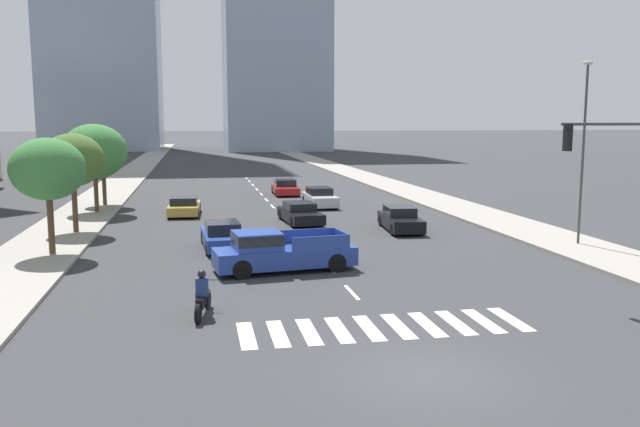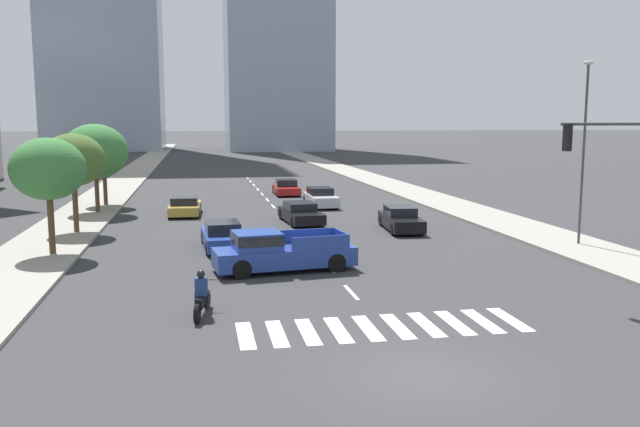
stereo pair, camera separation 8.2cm
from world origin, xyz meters
TOP-DOWN VIEW (x-y plane):
  - ground_plane at (0.00, 0.00)m, footprint 800.00×800.00m
  - sidewalk_east at (12.55, 30.00)m, footprint 4.00×260.00m
  - sidewalk_west at (-12.55, 30.00)m, footprint 4.00×260.00m
  - crosswalk_near at (-0.00, 3.74)m, footprint 8.55×2.43m
  - lane_divider_center at (0.00, 31.74)m, footprint 0.14×50.00m
  - motorcycle_lead at (-5.23, 5.88)m, footprint 0.78×2.18m
  - pickup_truck at (-2.16, 11.50)m, footprint 5.87×2.58m
  - sedan_blue_0 at (-4.18, 16.75)m, footprint 2.00×4.63m
  - sedan_gold_1 at (-6.12, 28.47)m, footprint 2.11×4.38m
  - sedan_black_2 at (0.75, 23.92)m, footprint 2.23×4.91m
  - sedan_silver_3 at (3.31, 31.06)m, footprint 1.92×4.59m
  - sedan_red_4 at (1.92, 38.96)m, footprint 1.97×4.23m
  - sedan_black_5 at (5.82, 20.23)m, footprint 2.13×4.82m
  - street_lamp_east at (12.85, 14.04)m, footprint 0.50×0.24m
  - street_tree_nearest at (-11.75, 16.25)m, footprint 3.25×3.25m
  - street_tree_second at (-11.75, 22.26)m, footprint 3.31×3.31m
  - street_tree_third at (-11.75, 30.02)m, footprint 4.18×4.18m
  - street_tree_fourth at (-11.75, 33.93)m, footprint 3.28×3.28m

SIDE VIEW (x-z plane):
  - ground_plane at x=0.00m, z-range 0.00..0.00m
  - lane_divider_center at x=0.00m, z-range 0.00..0.01m
  - crosswalk_near at x=0.00m, z-range 0.00..0.01m
  - sidewalk_east at x=12.55m, z-range 0.00..0.15m
  - sidewalk_west at x=-12.55m, z-range 0.00..0.15m
  - sedan_gold_1 at x=-6.12m, z-range -0.04..1.17m
  - sedan_black_2 at x=0.75m, z-range -0.04..1.18m
  - sedan_red_4 at x=1.92m, z-range -0.05..1.21m
  - motorcycle_lead at x=-5.23m, z-range -0.16..1.33m
  - sedan_blue_0 at x=-4.18m, z-range -0.06..1.27m
  - sedan_black_5 at x=5.82m, z-range -0.05..1.27m
  - sedan_silver_3 at x=3.31m, z-range -0.05..1.30m
  - pickup_truck at x=-2.16m, z-range -0.02..1.65m
  - street_tree_nearest at x=-11.75m, z-range 1.34..6.52m
  - street_tree_second at x=-11.75m, z-range 1.35..6.61m
  - street_tree_fourth at x=-11.75m, z-range 1.38..6.66m
  - street_tree_third at x=-11.75m, z-range 1.23..6.95m
  - street_lamp_east at x=12.85m, z-range 0.76..9.45m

